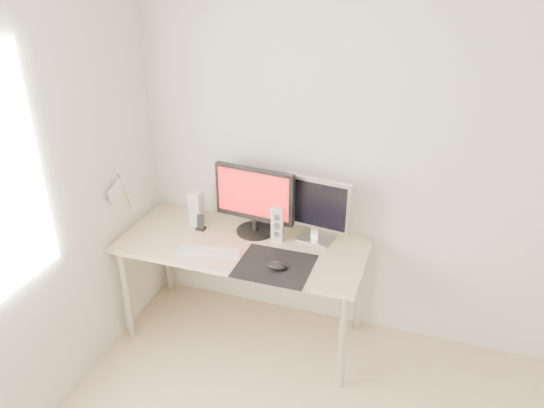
# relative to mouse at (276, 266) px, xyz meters

# --- Properties ---
(wall_back) EXTENTS (3.50, 0.00, 3.50)m
(wall_back) POSITION_rel_mouse_xyz_m (0.63, 0.59, 0.50)
(wall_back) COLOR silver
(wall_back) RESTS_ON ground
(mousepad) EXTENTS (0.45, 0.40, 0.00)m
(mousepad) POSITION_rel_mouse_xyz_m (-0.02, 0.03, -0.02)
(mousepad) COLOR black
(mousepad) RESTS_ON desk
(mouse) EXTENTS (0.12, 0.07, 0.04)m
(mouse) POSITION_rel_mouse_xyz_m (0.00, 0.00, 0.00)
(mouse) COLOR black
(mouse) RESTS_ON mousepad
(desk) EXTENTS (1.60, 0.70, 0.73)m
(desk) POSITION_rel_mouse_xyz_m (-0.30, 0.22, -0.10)
(desk) COLOR #D1B587
(desk) RESTS_ON ground
(main_monitor) EXTENTS (0.55, 0.29, 0.47)m
(main_monitor) POSITION_rel_mouse_xyz_m (-0.27, 0.38, 0.23)
(main_monitor) COLOR black
(main_monitor) RESTS_ON desk
(second_monitor) EXTENTS (0.45, 0.19, 0.43)m
(second_monitor) POSITION_rel_mouse_xyz_m (0.13, 0.41, 0.22)
(second_monitor) COLOR #ADADAF
(second_monitor) RESTS_ON desk
(speaker_left) EXTENTS (0.08, 0.09, 0.24)m
(speaker_left) POSITION_rel_mouse_xyz_m (-0.69, 0.36, 0.10)
(speaker_left) COLOR silver
(speaker_left) RESTS_ON desk
(speaker_right) EXTENTS (0.08, 0.09, 0.24)m
(speaker_right) POSITION_rel_mouse_xyz_m (-0.10, 0.34, 0.10)
(speaker_right) COLOR silver
(speaker_right) RESTS_ON desk
(keyboard) EXTENTS (0.43, 0.20, 0.02)m
(keyboard) POSITION_rel_mouse_xyz_m (-0.46, 0.04, -0.02)
(keyboard) COLOR silver
(keyboard) RESTS_ON desk
(phone_dock) EXTENTS (0.06, 0.05, 0.11)m
(phone_dock) POSITION_rel_mouse_xyz_m (-0.64, 0.30, 0.01)
(phone_dock) COLOR black
(phone_dock) RESTS_ON desk
(pennant) EXTENTS (0.01, 0.23, 0.29)m
(pennant) POSITION_rel_mouse_xyz_m (-1.09, 0.08, 0.29)
(pennant) COLOR #A57F54
(pennant) RESTS_ON wall_left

